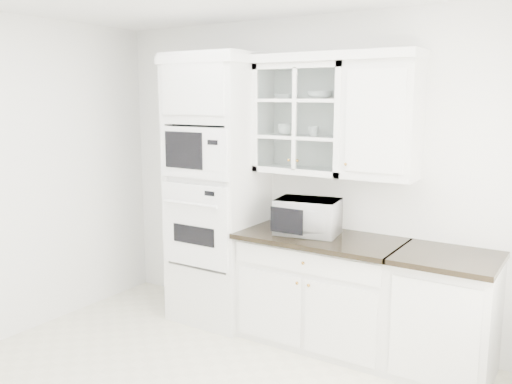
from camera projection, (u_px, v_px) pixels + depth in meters
The scene contains 12 objects.
room_shell at pixel (218, 135), 3.55m from camera, with size 4.00×3.50×2.70m.
oven_column at pixel (217, 190), 4.87m from camera, with size 0.76×0.68×2.40m.
base_cabinet_run at pixel (321, 289), 4.47m from camera, with size 1.32×0.67×0.92m.
extra_base_cabinet at pixel (445, 315), 3.94m from camera, with size 0.72×0.67×0.92m.
upper_cabinet_glass at pixel (304, 119), 4.48m from camera, with size 0.80×0.33×0.90m.
upper_cabinet_solid at pixel (383, 121), 4.12m from camera, with size 0.55×0.33×0.90m, color white.
crown_molding at pixel (292, 59), 4.43m from camera, with size 2.14×0.38×0.07m, color white.
countertop_microwave at pixel (308, 216), 4.43m from camera, with size 0.50×0.41×0.29m, color white.
bowl_a at pixel (286, 96), 4.52m from camera, with size 0.19×0.19×0.05m, color white.
bowl_b at pixel (320, 95), 4.39m from camera, with size 0.21×0.21×0.06m, color white.
cup_a at pixel (285, 129), 4.59m from camera, with size 0.12×0.12×0.10m, color white.
cup_b at pixel (314, 131), 4.43m from camera, with size 0.09×0.09×0.08m, color white.
Camera 1 is at (2.13, -2.43, 2.02)m, focal length 38.00 mm.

